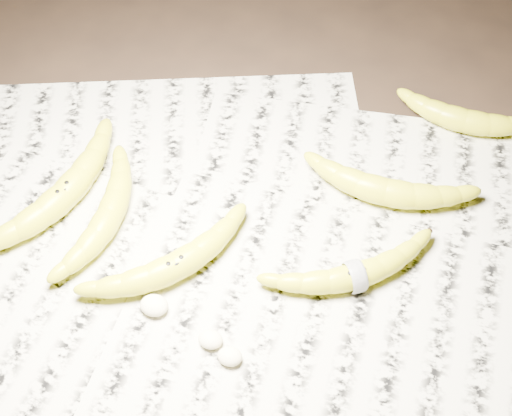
% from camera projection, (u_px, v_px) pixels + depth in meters
% --- Properties ---
extents(ground, '(3.00, 3.00, 0.00)m').
position_uv_depth(ground, '(231.00, 258.00, 0.91)').
color(ground, black).
rests_on(ground, ground).
extents(newspaper_patch, '(0.90, 0.70, 0.01)m').
position_uv_depth(newspaper_patch, '(246.00, 254.00, 0.91)').
color(newspaper_patch, beige).
rests_on(newspaper_patch, ground).
extents(banana_left_a, '(0.14, 0.24, 0.04)m').
position_uv_depth(banana_left_a, '(63.00, 193.00, 0.93)').
color(banana_left_a, gold).
rests_on(banana_left_a, newspaper_patch).
extents(banana_left_b, '(0.07, 0.19, 0.04)m').
position_uv_depth(banana_left_b, '(109.00, 214.00, 0.92)').
color(banana_left_b, gold).
rests_on(banana_left_b, newspaper_patch).
extents(banana_center, '(0.18, 0.19, 0.04)m').
position_uv_depth(banana_center, '(175.00, 265.00, 0.87)').
color(banana_center, gold).
rests_on(banana_center, newspaper_patch).
extents(banana_taped, '(0.20, 0.15, 0.03)m').
position_uv_depth(banana_taped, '(355.00, 275.00, 0.86)').
color(banana_taped, gold).
rests_on(banana_taped, newspaper_patch).
extents(banana_upper_a, '(0.20, 0.07, 0.04)m').
position_uv_depth(banana_upper_a, '(386.00, 190.00, 0.94)').
color(banana_upper_a, gold).
rests_on(banana_upper_a, newspaper_patch).
extents(banana_upper_b, '(0.18, 0.07, 0.04)m').
position_uv_depth(banana_upper_b, '(466.00, 119.00, 1.01)').
color(banana_upper_b, gold).
rests_on(banana_upper_b, newspaper_patch).
extents(measuring_tape, '(0.03, 0.04, 0.04)m').
position_uv_depth(measuring_tape, '(355.00, 275.00, 0.86)').
color(measuring_tape, white).
rests_on(measuring_tape, newspaper_patch).
extents(flesh_chunk_a, '(0.03, 0.03, 0.02)m').
position_uv_depth(flesh_chunk_a, '(154.00, 304.00, 0.85)').
color(flesh_chunk_a, beige).
rests_on(flesh_chunk_a, newspaper_patch).
extents(flesh_chunk_b, '(0.03, 0.02, 0.02)m').
position_uv_depth(flesh_chunk_b, '(210.00, 338.00, 0.82)').
color(flesh_chunk_b, beige).
rests_on(flesh_chunk_b, newspaper_patch).
extents(flesh_chunk_c, '(0.03, 0.02, 0.02)m').
position_uv_depth(flesh_chunk_c, '(230.00, 355.00, 0.81)').
color(flesh_chunk_c, beige).
rests_on(flesh_chunk_c, newspaper_patch).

